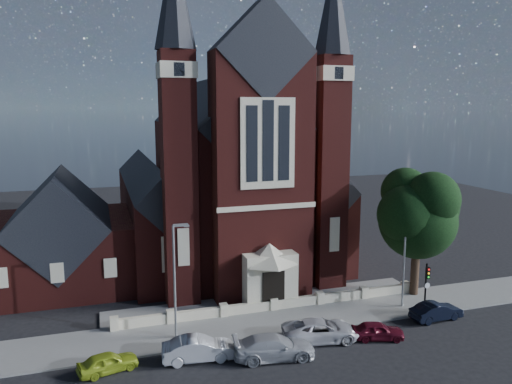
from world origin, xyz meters
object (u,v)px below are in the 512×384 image
at_px(parish_hall, 61,241).
at_px(traffic_signal, 427,282).
at_px(church, 222,179).
at_px(street_tree, 421,216).
at_px(car_white_suv, 321,330).
at_px(car_lime_van, 108,362).
at_px(street_lamp_left, 176,275).
at_px(car_silver_b, 274,347).
at_px(car_dark_red, 378,331).
at_px(car_navy, 436,311).
at_px(street_lamp_right, 406,252).
at_px(car_silver_a, 198,349).

xyz_separation_m(parish_hall, traffic_signal, (27.00, -15.57, -1.43)).
relative_size(church, street_tree, 3.26).
bearing_deg(car_white_suv, car_lime_van, 98.53).
distance_m(street_lamp_left, car_silver_b, 8.08).
distance_m(traffic_signal, car_silver_b, 13.95).
distance_m(traffic_signal, car_dark_red, 6.71).
bearing_deg(street_lamp_left, car_navy, -8.41).
bearing_deg(car_dark_red, street_lamp_right, -31.69).
height_order(street_tree, car_silver_b, street_tree).
height_order(church, street_lamp_left, church).
relative_size(traffic_signal, car_silver_b, 0.76).
bearing_deg(street_lamp_left, car_dark_red, -18.07).
relative_size(parish_hall, traffic_signal, 3.05).
bearing_deg(street_tree, car_silver_b, -157.27).
bearing_deg(street_lamp_right, street_tree, 34.26).
xyz_separation_m(car_silver_a, car_white_suv, (8.48, 0.14, -0.02)).
height_order(street_tree, car_white_suv, street_tree).
bearing_deg(traffic_signal, street_tree, 64.05).
bearing_deg(car_white_suv, car_dark_red, -96.06).
bearing_deg(street_tree, car_lime_van, -169.11).
height_order(street_lamp_right, car_lime_van, street_lamp_right).
bearing_deg(car_lime_van, street_tree, -94.00).
distance_m(street_lamp_left, traffic_signal, 19.08).
xyz_separation_m(church, car_lime_van, (-12.57, -22.08, -7.57)).
bearing_deg(street_lamp_left, street_tree, 4.76).
distance_m(street_tree, car_silver_a, 21.27).
bearing_deg(car_lime_van, car_white_suv, -105.36).
distance_m(traffic_signal, car_silver_a, 18.28).
distance_m(church, street_tree, 21.38).
bearing_deg(car_silver_b, car_dark_red, -79.45).
xyz_separation_m(parish_hall, street_lamp_right, (26.09, -14.00, 0.59)).
xyz_separation_m(traffic_signal, car_white_suv, (-9.61, -1.68, -1.85)).
distance_m(street_lamp_left, car_silver_a, 5.19).
relative_size(street_lamp_left, car_white_suv, 1.53).
bearing_deg(car_navy, car_silver_a, 88.14).
xyz_separation_m(street_lamp_left, car_navy, (18.99, -2.81, -3.93)).
relative_size(street_lamp_left, car_dark_red, 2.25).
xyz_separation_m(car_lime_van, car_dark_red, (17.75, -1.14, 0.00)).
relative_size(church, car_white_suv, 6.61).
relative_size(church, car_silver_b, 6.67).
bearing_deg(car_white_suv, car_silver_a, 99.93).
xyz_separation_m(street_lamp_left, car_lime_van, (-4.66, -3.13, -3.99)).
distance_m(car_white_suv, car_navy, 9.70).
xyz_separation_m(parish_hall, car_lime_van, (3.43, -17.13, -3.40)).
bearing_deg(car_silver_b, street_tree, -59.26).
height_order(car_lime_van, car_navy, car_navy).
xyz_separation_m(church, street_tree, (12.60, -17.23, -1.23)).
xyz_separation_m(traffic_signal, car_navy, (0.08, -1.23, -1.91)).
bearing_deg(church, street_lamp_right, -61.96).
distance_m(parish_hall, car_white_suv, 24.71).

